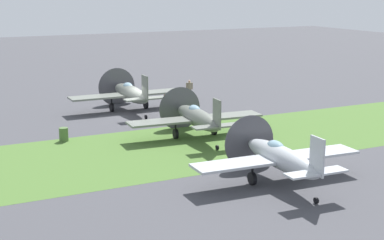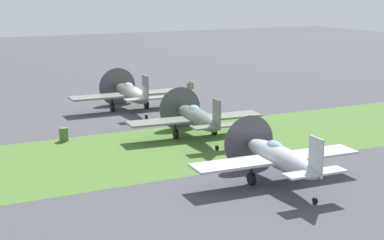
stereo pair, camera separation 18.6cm
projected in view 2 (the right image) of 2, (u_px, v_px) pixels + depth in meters
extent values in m
plane|color=#424247|center=(136.00, 116.00, 46.14)|extent=(160.00, 160.00, 0.00)
cube|color=#476B2D|center=(191.00, 146.00, 37.53)|extent=(120.00, 11.00, 0.01)
ellipsoid|color=slate|center=(131.00, 93.00, 47.65)|extent=(1.35, 6.97, 1.27)
cube|color=slate|center=(130.00, 94.00, 48.04)|extent=(9.84, 1.86, 0.14)
cube|color=slate|center=(145.00, 88.00, 44.65)|extent=(0.12, 1.13, 1.94)
cube|color=slate|center=(146.00, 99.00, 44.84)|extent=(3.29, 0.96, 0.10)
cone|color=#B7B24C|center=(117.00, 86.00, 50.93)|extent=(0.66, 0.72, 0.65)
cylinder|color=#4C4C51|center=(117.00, 87.00, 50.75)|extent=(3.27, 0.08, 3.27)
ellipsoid|color=#8CB2C6|center=(129.00, 87.00, 48.09)|extent=(0.73, 1.44, 0.72)
cylinder|color=black|center=(112.00, 107.00, 47.72)|extent=(0.23, 0.70, 0.70)
cylinder|color=black|center=(112.00, 102.00, 47.61)|extent=(0.12, 0.12, 0.98)
cylinder|color=black|center=(146.00, 104.00, 48.98)|extent=(0.23, 0.70, 0.70)
cylinder|color=black|center=(146.00, 99.00, 48.87)|extent=(0.12, 0.12, 0.98)
cylinder|color=black|center=(146.00, 117.00, 45.06)|extent=(0.13, 0.33, 0.33)
ellipsoid|color=slate|center=(198.00, 118.00, 39.10)|extent=(1.70, 6.69, 1.21)
cube|color=slate|center=(196.00, 119.00, 39.48)|extent=(9.44, 2.35, 0.14)
cube|color=slate|center=(217.00, 114.00, 36.18)|extent=(0.18, 1.07, 1.85)
cube|color=slate|center=(217.00, 126.00, 36.35)|extent=(3.17, 1.11, 0.10)
cone|color=#B7B24C|center=(179.00, 108.00, 42.30)|extent=(0.67, 0.73, 0.62)
cylinder|color=#4C4C51|center=(180.00, 108.00, 42.13)|extent=(3.11, 0.27, 3.11)
ellipsoid|color=#8CB2C6|center=(195.00, 110.00, 39.53)|extent=(0.78, 1.41, 0.68)
cylinder|color=black|center=(176.00, 134.00, 39.26)|extent=(0.26, 0.68, 0.66)
cylinder|color=black|center=(176.00, 127.00, 39.16)|extent=(0.12, 0.12, 0.93)
cylinder|color=black|center=(214.00, 130.00, 40.29)|extent=(0.26, 0.68, 0.66)
cylinder|color=black|center=(214.00, 123.00, 40.19)|extent=(0.12, 0.12, 0.93)
cylinder|color=black|center=(217.00, 148.00, 36.56)|extent=(0.14, 0.32, 0.31)
ellipsoid|color=#B2B7BC|center=(281.00, 158.00, 30.01)|extent=(1.53, 6.65, 1.20)
cube|color=#B2B7BC|center=(277.00, 159.00, 30.39)|extent=(9.39, 2.12, 0.14)
cube|color=#B2B7BC|center=(316.00, 157.00, 27.12)|extent=(0.15, 1.07, 1.84)
cube|color=#B2B7BC|center=(315.00, 173.00, 27.30)|extent=(3.15, 1.03, 0.10)
cone|color=#B7B24C|center=(247.00, 141.00, 33.17)|extent=(0.65, 0.71, 0.62)
cylinder|color=#4C4C51|center=(249.00, 142.00, 33.00)|extent=(3.10, 0.19, 3.11)
ellipsoid|color=#8CB2C6|center=(275.00, 147.00, 30.43)|extent=(0.75, 1.39, 0.68)
cylinder|color=black|center=(251.00, 179.00, 30.13)|extent=(0.25, 0.67, 0.66)
cylinder|color=black|center=(252.00, 170.00, 30.03)|extent=(0.12, 0.12, 0.93)
cylinder|color=black|center=(298.00, 172.00, 31.23)|extent=(0.25, 0.67, 0.66)
cylinder|color=black|center=(298.00, 163.00, 31.12)|extent=(0.12, 0.12, 0.93)
cylinder|color=black|center=(315.00, 201.00, 27.51)|extent=(0.13, 0.32, 0.31)
cylinder|color=#847A5B|center=(190.00, 94.00, 53.06)|extent=(0.30, 0.30, 0.88)
cylinder|color=#847A5B|center=(190.00, 86.00, 52.89)|extent=(0.38, 0.38, 0.62)
sphere|color=tan|center=(190.00, 81.00, 52.80)|extent=(0.23, 0.23, 0.23)
cylinder|color=#847A5B|center=(187.00, 86.00, 52.84)|extent=(0.11, 0.11, 0.59)
cylinder|color=#847A5B|center=(193.00, 86.00, 52.94)|extent=(0.11, 0.11, 0.59)
cylinder|color=#476633|center=(64.00, 134.00, 38.66)|extent=(0.60, 0.60, 0.90)
cube|color=olive|center=(172.00, 94.00, 53.63)|extent=(1.19, 1.19, 0.64)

